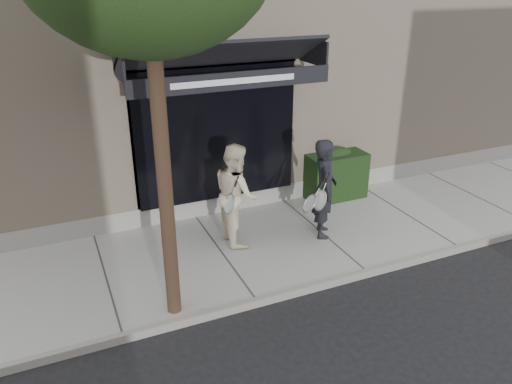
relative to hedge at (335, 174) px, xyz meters
name	(u,v)px	position (x,y,z in m)	size (l,w,h in m)	color
ground	(319,236)	(-1.10, -1.25, -0.66)	(80.00, 80.00, 0.00)	black
sidewalk	(319,233)	(-1.10, -1.25, -0.60)	(20.00, 3.00, 0.12)	#989893
curb	(366,273)	(-1.10, -2.80, -0.59)	(20.00, 0.10, 0.14)	gray
building_facade	(225,55)	(-1.11, 3.71, 2.08)	(14.30, 8.04, 5.64)	beige
hedge	(335,174)	(0.00, 0.00, 0.00)	(1.30, 0.70, 1.14)	black
pedestrian_front	(324,189)	(-1.13, -1.39, 0.40)	(0.91, 0.93, 1.87)	black
pedestrian_back	(236,194)	(-2.68, -0.94, 0.39)	(0.75, 0.94, 1.86)	beige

